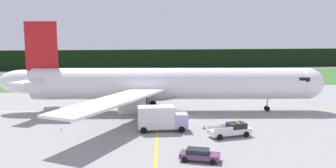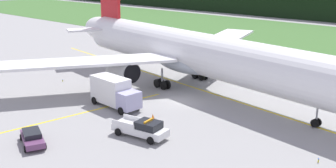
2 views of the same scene
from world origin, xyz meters
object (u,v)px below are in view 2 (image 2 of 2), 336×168
(ops_pickup_truck, at_px, (142,128))
(apron_cone, at_px, (153,117))
(airliner, at_px, (195,53))
(catering_truck, at_px, (114,92))
(staff_car, at_px, (32,137))

(ops_pickup_truck, distance_m, apron_cone, 4.91)
(airliner, height_order, catering_truck, airliner)
(ops_pickup_truck, distance_m, catering_truck, 9.83)
(staff_car, distance_m, apron_cone, 12.90)
(catering_truck, relative_size, staff_car, 1.55)
(apron_cone, bearing_deg, catering_truck, -179.70)
(ops_pickup_truck, relative_size, apron_cone, 9.68)
(catering_truck, bearing_deg, ops_pickup_truck, -24.97)
(staff_car, bearing_deg, airliner, 90.34)
(ops_pickup_truck, bearing_deg, staff_car, -128.39)
(ops_pickup_truck, xyz_separation_m, staff_car, (-6.44, -8.13, -0.20))
(airliner, distance_m, ops_pickup_truck, 18.39)
(ops_pickup_truck, xyz_separation_m, catering_truck, (-8.87, 4.13, 0.95))
(ops_pickup_truck, height_order, staff_car, ops_pickup_truck)
(airliner, relative_size, catering_truck, 8.07)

